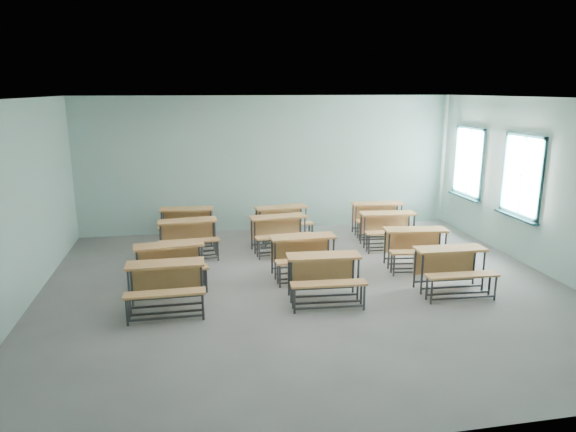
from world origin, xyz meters
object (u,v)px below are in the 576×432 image
desk_unit_r0c0 (166,280)px  desk_unit_r3c0 (187,220)px  desk_unit_r2c2 (389,225)px  desk_unit_r1c1 (304,250)px  desk_unit_r0c1 (324,271)px  desk_unit_r3c1 (283,218)px  desk_unit_r0c2 (452,264)px  desk_unit_r1c0 (170,259)px  desk_unit_r2c0 (188,233)px  desk_unit_r2c1 (280,228)px  desk_unit_r1c2 (417,243)px  desk_unit_r3c2 (378,214)px

desk_unit_r0c0 → desk_unit_r3c0: size_ratio=0.96×
desk_unit_r0c0 → desk_unit_r2c2: (4.60, 2.48, 0.00)m
desk_unit_r1c1 → desk_unit_r3c0: (-2.10, 2.68, 0.00)m
desk_unit_r0c1 → desk_unit_r3c1: same height
desk_unit_r0c2 → desk_unit_r1c0: bearing=169.1°
desk_unit_r0c1 → desk_unit_r2c2: 3.32m
desk_unit_r0c2 → desk_unit_r2c0: (-4.35, 2.76, 0.00)m
desk_unit_r2c2 → desk_unit_r3c0: (-4.29, 1.25, 0.00)m
desk_unit_r0c2 → desk_unit_r2c1: size_ratio=0.97×
desk_unit_r1c2 → desk_unit_r3c1: bearing=140.2°
desk_unit_r2c2 → desk_unit_r3c1: 2.37m
desk_unit_r1c1 → desk_unit_r1c2: (2.22, 0.07, 0.00)m
desk_unit_r1c2 → desk_unit_r3c2: (0.10, 2.33, 0.00)m
desk_unit_r1c2 → desk_unit_r3c2: 2.34m
desk_unit_r1c1 → desk_unit_r2c1: (-0.18, 1.58, 0.00)m
desk_unit_r1c2 → desk_unit_r3c0: 5.04m
desk_unit_r2c1 → desk_unit_r2c2: 2.37m
desk_unit_r1c1 → desk_unit_r1c2: same height
desk_unit_r0c1 → desk_unit_r1c2: 2.45m
desk_unit_r3c1 → desk_unit_r2c1: bearing=-112.3°
desk_unit_r0c2 → desk_unit_r3c2: size_ratio=0.98×
desk_unit_r0c2 → desk_unit_r3c2: same height
desk_unit_r1c1 → desk_unit_r1c2: bearing=0.1°
desk_unit_r2c2 → desk_unit_r3c0: same height
desk_unit_r0c1 → desk_unit_r3c0: (-2.18, 3.81, 0.00)m
desk_unit_r2c0 → desk_unit_r2c1: size_ratio=0.98×
desk_unit_r0c2 → desk_unit_r3c1: same height
desk_unit_r0c0 → desk_unit_r0c1: bearing=-1.6°
desk_unit_r2c0 → desk_unit_r3c1: bearing=18.4°
desk_unit_r1c2 → desk_unit_r2c0: bearing=168.2°
desk_unit_r0c0 → desk_unit_r0c2: 4.69m
desk_unit_r0c2 → desk_unit_r3c0: bearing=141.2°
desk_unit_r0c2 → desk_unit_r1c0: (-4.66, 1.12, 0.00)m
desk_unit_r0c0 → desk_unit_r3c1: size_ratio=0.93×
desk_unit_r3c0 → desk_unit_r3c1: same height
desk_unit_r1c2 → desk_unit_r2c2: (-0.03, 1.36, 0.00)m
desk_unit_r1c0 → desk_unit_r2c2: same height
desk_unit_r1c0 → desk_unit_r1c2: size_ratio=0.99×
desk_unit_r0c2 → desk_unit_r3c0: 5.84m
desk_unit_r2c1 → desk_unit_r1c1: bearing=-88.8°
desk_unit_r0c2 → desk_unit_r1c1: 2.57m
desk_unit_r2c2 → desk_unit_r3c2: 0.98m
desk_unit_r1c2 → desk_unit_r3c1: 3.22m
desk_unit_r0c1 → desk_unit_r1c2: size_ratio=0.97×
desk_unit_r2c1 → desk_unit_r3c1: same height
desk_unit_r0c2 → desk_unit_r1c1: bearing=155.3°
desk_unit_r1c0 → desk_unit_r3c0: size_ratio=1.03×
desk_unit_r1c2 → desk_unit_r2c2: same height
desk_unit_r1c2 → desk_unit_r2c2: 1.36m
desk_unit_r0c0 → desk_unit_r3c1: same height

